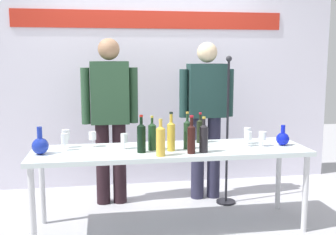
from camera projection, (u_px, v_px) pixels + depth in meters
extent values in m
plane|color=#AEADB2|center=(171.00, 227.00, 3.69)|extent=(10.00, 10.00, 0.00)
cube|color=silver|center=(151.00, 59.00, 4.82)|extent=(4.47, 0.10, 3.00)
cube|color=red|center=(152.00, 20.00, 4.69)|extent=(3.13, 0.01, 0.20)
cube|color=silver|center=(171.00, 151.00, 3.58)|extent=(2.41, 0.65, 0.04)
cylinder|color=silver|center=(32.00, 210.00, 3.19)|extent=(0.05, 0.05, 0.69)
cylinder|color=silver|center=(305.00, 194.00, 3.55)|extent=(0.05, 0.05, 0.69)
cylinder|color=silver|center=(42.00, 188.00, 3.72)|extent=(0.05, 0.05, 0.69)
cylinder|color=silver|center=(278.00, 176.00, 4.09)|extent=(0.05, 0.05, 0.69)
sphere|color=#182C9F|center=(40.00, 146.00, 3.37)|extent=(0.14, 0.14, 0.14)
cylinder|color=#182C9F|center=(40.00, 133.00, 3.35)|extent=(0.04, 0.04, 0.10)
sphere|color=#0C19BD|center=(283.00, 139.00, 3.71)|extent=(0.12, 0.12, 0.12)
cylinder|color=#0C19BD|center=(283.00, 129.00, 3.70)|extent=(0.04, 0.04, 0.08)
cylinder|color=black|center=(103.00, 164.00, 4.24)|extent=(0.14, 0.14, 0.85)
cylinder|color=black|center=(120.00, 163.00, 4.27)|extent=(0.14, 0.14, 0.85)
cube|color=#284830|center=(110.00, 93.00, 4.14)|extent=(0.39, 0.22, 0.63)
cylinder|color=#284830|center=(85.00, 96.00, 4.11)|extent=(0.09, 0.09, 0.57)
cylinder|color=#284830|center=(134.00, 95.00, 4.18)|extent=(0.09, 0.09, 0.57)
sphere|color=#9B7255|center=(109.00, 49.00, 4.08)|extent=(0.22, 0.22, 0.22)
cylinder|color=#28273D|center=(198.00, 158.00, 4.40)|extent=(0.14, 0.14, 0.90)
cylinder|color=#28273D|center=(214.00, 157.00, 4.43)|extent=(0.14, 0.14, 0.90)
cube|color=#1C3835|center=(207.00, 90.00, 4.30)|extent=(0.40, 0.22, 0.56)
cylinder|color=#1C3835|center=(184.00, 93.00, 4.27)|extent=(0.09, 0.09, 0.51)
cylinder|color=#1C3835|center=(229.00, 93.00, 4.35)|extent=(0.09, 0.09, 0.51)
sphere|color=beige|center=(207.00, 52.00, 4.24)|extent=(0.21, 0.21, 0.21)
cylinder|color=black|center=(200.00, 132.00, 3.82)|extent=(0.07, 0.07, 0.20)
cone|color=black|center=(200.00, 120.00, 3.80)|extent=(0.07, 0.07, 0.03)
cylinder|color=black|center=(200.00, 118.00, 3.80)|extent=(0.02, 0.02, 0.07)
cylinder|color=#B51628|center=(200.00, 113.00, 3.79)|extent=(0.03, 0.03, 0.02)
cylinder|color=#1E3A21|center=(187.00, 136.00, 3.56)|extent=(0.07, 0.07, 0.23)
cone|color=#1E3A21|center=(187.00, 122.00, 3.55)|extent=(0.07, 0.07, 0.03)
cylinder|color=#1E3A21|center=(187.00, 118.00, 3.54)|extent=(0.02, 0.02, 0.08)
cylinder|color=gold|center=(187.00, 113.00, 3.53)|extent=(0.03, 0.03, 0.02)
cylinder|color=black|center=(204.00, 140.00, 3.43)|extent=(0.07, 0.07, 0.22)
cone|color=black|center=(204.00, 126.00, 3.41)|extent=(0.07, 0.07, 0.03)
cylinder|color=black|center=(204.00, 123.00, 3.41)|extent=(0.03, 0.03, 0.07)
cylinder|color=gold|center=(204.00, 118.00, 3.40)|extent=(0.03, 0.03, 0.02)
cylinder|color=black|center=(141.00, 139.00, 3.43)|extent=(0.07, 0.07, 0.22)
cone|color=black|center=(141.00, 125.00, 3.41)|extent=(0.07, 0.07, 0.03)
cylinder|color=black|center=(141.00, 122.00, 3.41)|extent=(0.03, 0.03, 0.08)
cylinder|color=#B31D15|center=(141.00, 116.00, 3.40)|extent=(0.03, 0.03, 0.02)
cylinder|color=gold|center=(171.00, 138.00, 3.48)|extent=(0.07, 0.07, 0.23)
cone|color=gold|center=(171.00, 123.00, 3.47)|extent=(0.07, 0.07, 0.03)
cylinder|color=gold|center=(171.00, 119.00, 3.46)|extent=(0.03, 0.03, 0.09)
cylinder|color=black|center=(171.00, 113.00, 3.45)|extent=(0.03, 0.03, 0.02)
cylinder|color=#1A3A1D|center=(152.00, 138.00, 3.52)|extent=(0.07, 0.07, 0.22)
cone|color=#1A3A1D|center=(152.00, 124.00, 3.50)|extent=(0.07, 0.07, 0.03)
cylinder|color=#1A3A1D|center=(152.00, 122.00, 3.50)|extent=(0.02, 0.02, 0.07)
cylinder|color=gold|center=(152.00, 117.00, 3.49)|extent=(0.03, 0.03, 0.02)
cylinder|color=black|center=(191.00, 140.00, 3.39)|extent=(0.07, 0.07, 0.22)
cone|color=black|center=(191.00, 126.00, 3.37)|extent=(0.07, 0.07, 0.03)
cylinder|color=black|center=(192.00, 122.00, 3.37)|extent=(0.03, 0.03, 0.08)
cylinder|color=#AD1623|center=(192.00, 116.00, 3.36)|extent=(0.03, 0.03, 0.02)
cylinder|color=gold|center=(161.00, 142.00, 3.30)|extent=(0.07, 0.07, 0.23)
cone|color=gold|center=(161.00, 127.00, 3.28)|extent=(0.07, 0.07, 0.03)
cylinder|color=gold|center=(161.00, 125.00, 3.28)|extent=(0.03, 0.03, 0.06)
cylinder|color=gold|center=(161.00, 120.00, 3.27)|extent=(0.03, 0.03, 0.02)
cylinder|color=white|center=(93.00, 147.00, 3.65)|extent=(0.06, 0.06, 0.00)
cylinder|color=white|center=(93.00, 143.00, 3.65)|extent=(0.01, 0.01, 0.06)
cylinder|color=white|center=(92.00, 136.00, 3.64)|extent=(0.07, 0.07, 0.07)
cylinder|color=white|center=(65.00, 150.00, 3.52)|extent=(0.05, 0.05, 0.00)
cylinder|color=white|center=(65.00, 147.00, 3.51)|extent=(0.01, 0.01, 0.06)
cylinder|color=white|center=(65.00, 139.00, 3.50)|extent=(0.06, 0.06, 0.09)
cylinder|color=white|center=(66.00, 148.00, 3.62)|extent=(0.05, 0.05, 0.00)
cylinder|color=white|center=(66.00, 143.00, 3.61)|extent=(0.01, 0.01, 0.07)
cylinder|color=white|center=(66.00, 134.00, 3.60)|extent=(0.07, 0.07, 0.09)
cylinder|color=white|center=(124.00, 149.00, 3.57)|extent=(0.06, 0.06, 0.00)
cylinder|color=white|center=(124.00, 145.00, 3.57)|extent=(0.01, 0.01, 0.06)
cylinder|color=white|center=(124.00, 138.00, 3.56)|extent=(0.06, 0.06, 0.08)
cylinder|color=white|center=(247.00, 144.00, 3.78)|extent=(0.06, 0.06, 0.00)
cylinder|color=white|center=(247.00, 140.00, 3.78)|extent=(0.01, 0.01, 0.06)
cylinder|color=white|center=(247.00, 132.00, 3.77)|extent=(0.06, 0.06, 0.09)
cylinder|color=white|center=(248.00, 146.00, 3.68)|extent=(0.06, 0.06, 0.00)
cylinder|color=white|center=(248.00, 143.00, 3.68)|extent=(0.01, 0.01, 0.06)
cylinder|color=white|center=(248.00, 136.00, 3.67)|extent=(0.07, 0.07, 0.08)
cylinder|color=white|center=(262.00, 146.00, 3.68)|extent=(0.06, 0.06, 0.00)
cylinder|color=white|center=(262.00, 143.00, 3.68)|extent=(0.01, 0.01, 0.06)
cylinder|color=white|center=(262.00, 136.00, 3.67)|extent=(0.07, 0.07, 0.07)
cylinder|color=black|center=(226.00, 202.00, 4.30)|extent=(0.20, 0.20, 0.02)
cylinder|color=black|center=(227.00, 134.00, 4.20)|extent=(0.02, 0.02, 1.48)
sphere|color=#232328|center=(229.00, 59.00, 4.08)|extent=(0.06, 0.06, 0.06)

